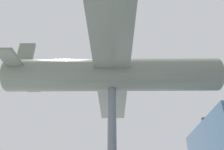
{
  "coord_description": "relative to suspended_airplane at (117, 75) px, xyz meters",
  "views": [
    {
      "loc": [
        12.33,
        0.88,
        1.91
      ],
      "look_at": [
        0.0,
        0.0,
        8.97
      ],
      "focal_mm": 35.0,
      "sensor_mm": 36.0,
      "label": 1
    }
  ],
  "objects": [
    {
      "name": "suspended_airplane",
      "position": [
        0.0,
        0.0,
        0.0
      ],
      "size": [
        16.97,
        15.48,
        3.65
      ],
      "rotation": [
        0.0,
        0.0,
        0.06
      ],
      "color": "slate",
      "rests_on": "support_pylon_central"
    }
  ]
}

